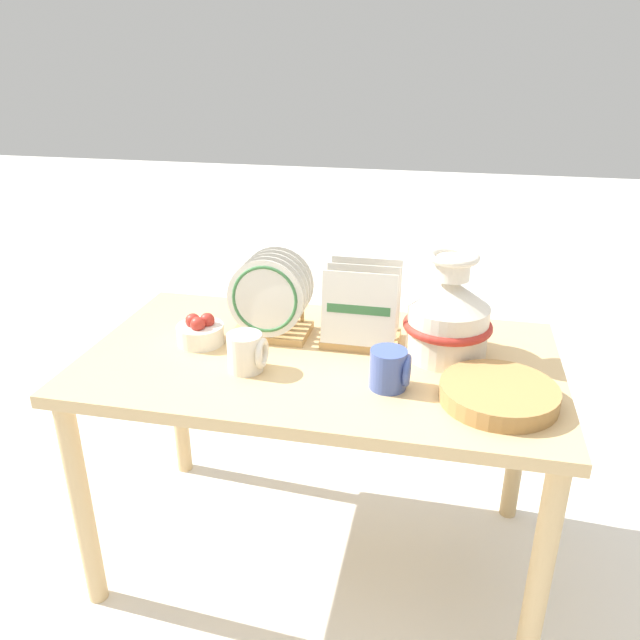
# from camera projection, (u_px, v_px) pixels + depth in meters

# --- Properties ---
(ground_plane) EXTENTS (14.00, 14.00, 0.00)m
(ground_plane) POSITION_uv_depth(u_px,v_px,m) (320.00, 551.00, 2.03)
(ground_plane) COLOR silver
(display_table) EXTENTS (1.31, 0.74, 0.71)m
(display_table) POSITION_uv_depth(u_px,v_px,m) (320.00, 384.00, 1.78)
(display_table) COLOR tan
(display_table) RESTS_ON ground_plane
(ceramic_vase) EXTENTS (0.24, 0.24, 0.30)m
(ceramic_vase) POSITION_uv_depth(u_px,v_px,m) (448.00, 315.00, 1.70)
(ceramic_vase) COLOR silver
(ceramic_vase) RESTS_ON display_table
(dish_rack_round_plates) EXTENTS (0.22, 0.17, 0.25)m
(dish_rack_round_plates) POSITION_uv_depth(u_px,v_px,m) (271.00, 302.00, 1.83)
(dish_rack_round_plates) COLOR tan
(dish_rack_round_plates) RESTS_ON display_table
(dish_rack_square_plates) EXTENTS (0.22, 0.17, 0.23)m
(dish_rack_square_plates) POSITION_uv_depth(u_px,v_px,m) (362.00, 318.00, 1.80)
(dish_rack_square_plates) COLOR tan
(dish_rack_square_plates) RESTS_ON display_table
(wicker_charger_stack) EXTENTS (0.28, 0.28, 0.04)m
(wicker_charger_stack) POSITION_uv_depth(u_px,v_px,m) (499.00, 394.00, 1.51)
(wicker_charger_stack) COLOR #AD7F47
(wicker_charger_stack) RESTS_ON display_table
(mug_cobalt_glaze) EXTENTS (0.10, 0.09, 0.10)m
(mug_cobalt_glaze) POSITION_uv_depth(u_px,v_px,m) (390.00, 369.00, 1.56)
(mug_cobalt_glaze) COLOR #42569E
(mug_cobalt_glaze) RESTS_ON display_table
(mug_cream_glaze) EXTENTS (0.10, 0.09, 0.10)m
(mug_cream_glaze) POSITION_uv_depth(u_px,v_px,m) (247.00, 352.00, 1.65)
(mug_cream_glaze) COLOR silver
(mug_cream_glaze) RESTS_ON display_table
(fruit_bowl) EXTENTS (0.14, 0.14, 0.09)m
(fruit_bowl) POSITION_uv_depth(u_px,v_px,m) (200.00, 332.00, 1.81)
(fruit_bowl) COLOR silver
(fruit_bowl) RESTS_ON display_table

